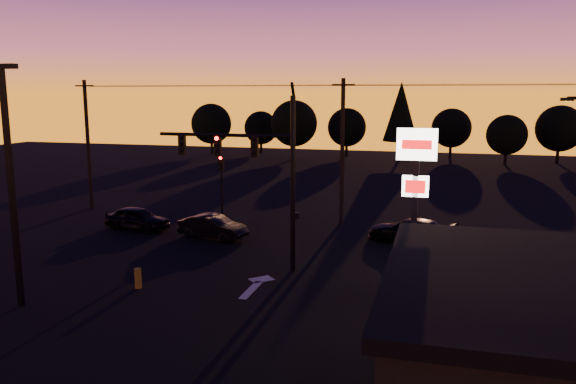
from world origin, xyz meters
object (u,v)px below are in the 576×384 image
secondary_signal (222,180)px  car_left (137,218)px  car_mid (213,227)px  suv_parked (452,320)px  parking_lot_light (10,171)px  traffic_signal_mast (259,164)px  bollard (138,278)px  car_right (410,231)px  pylon_sign (416,178)px

secondary_signal → car_left: size_ratio=1.08×
car_left → car_mid: size_ratio=1.00×
car_left → suv_parked: bearing=-112.7°
parking_lot_light → suv_parked: parking_lot_light is taller
parking_lot_light → suv_parked: 16.66m
suv_parked → car_left: bearing=162.3°
secondary_signal → parking_lot_light: bearing=-99.8°
traffic_signal_mast → parking_lot_light: bearing=-136.6°
bollard → secondary_signal: bearing=94.2°
car_right → suv_parked: size_ratio=0.93×
car_left → suv_parked: 21.11m
car_right → car_mid: bearing=-58.9°
suv_parked → car_right: bearing=113.1°
car_left → car_mid: car_left is taller
car_mid → car_right: car_right is taller
parking_lot_light → suv_parked: bearing=4.4°
car_left → car_right: car_right is taller
parking_lot_light → traffic_signal_mast: bearing=43.4°
parking_lot_light → secondary_signal: bearing=80.2°
pylon_sign → car_left: pylon_sign is taller
car_right → traffic_signal_mast: bearing=-24.5°
traffic_signal_mast → secondary_signal: 9.19m
traffic_signal_mast → car_right: 10.05m
car_left → car_right: 16.06m
secondary_signal → bollard: bearing=-85.8°
traffic_signal_mast → parking_lot_light: parking_lot_light is taller
traffic_signal_mast → parking_lot_light: size_ratio=0.94×
traffic_signal_mast → car_mid: traffic_signal_mast is taller
secondary_signal → pylon_sign: 15.75m
pylon_sign → bollard: size_ratio=7.93×
secondary_signal → parking_lot_light: 14.90m
bollard → car_left: 10.70m
secondary_signal → car_right: (11.46, -1.17, -2.17)m
bollard → car_mid: (-0.20, 8.54, 0.23)m
bollard → suv_parked: 12.76m
traffic_signal_mast → car_right: traffic_signal_mast is taller
traffic_signal_mast → bollard: (-4.06, -4.03, -4.51)m
car_right → suv_parked: 12.26m
parking_lot_light → pylon_sign: bearing=17.2°
traffic_signal_mast → car_left: size_ratio=2.13×
pylon_sign → car_mid: bearing=148.4°
pylon_sign → suv_parked: 5.53m
traffic_signal_mast → suv_parked: 11.17m
traffic_signal_mast → suv_parked: traffic_signal_mast is taller
parking_lot_light → car_mid: bearing=74.7°
pylon_sign → bollard: 12.12m
bollard → suv_parked: (12.64, -1.74, 0.28)m
pylon_sign → car_mid: size_ratio=1.69×
car_left → bollard: bearing=-141.1°
car_left → car_mid: (5.20, -0.70, -0.03)m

